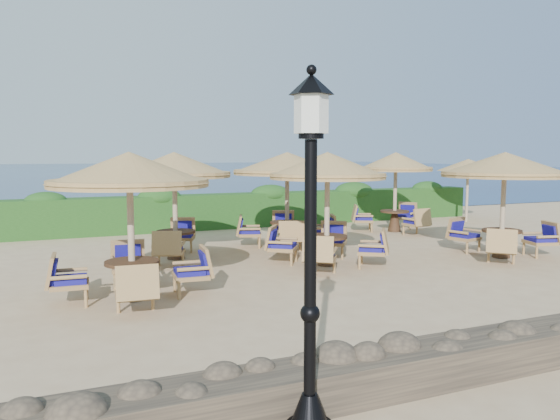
# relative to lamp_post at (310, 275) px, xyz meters

# --- Properties ---
(ground) EXTENTS (120.00, 120.00, 0.00)m
(ground) POSITION_rel_lamp_post_xyz_m (4.80, 6.80, -1.55)
(ground) COLOR tan
(ground) RESTS_ON ground
(sea) EXTENTS (160.00, 160.00, 0.00)m
(sea) POSITION_rel_lamp_post_xyz_m (4.80, 76.80, -1.55)
(sea) COLOR #0C204E
(sea) RESTS_ON ground
(hedge) EXTENTS (18.00, 0.90, 1.20)m
(hedge) POSITION_rel_lamp_post_xyz_m (4.80, 14.00, -0.95)
(hedge) COLOR #194215
(hedge) RESTS_ON ground
(lamp_post) EXTENTS (0.44, 0.44, 3.31)m
(lamp_post) POSITION_rel_lamp_post_xyz_m (0.00, 0.00, 0.00)
(lamp_post) COLOR black
(lamp_post) RESTS_ON ground
(extra_parasol) EXTENTS (2.30, 2.30, 2.41)m
(extra_parasol) POSITION_rel_lamp_post_xyz_m (12.60, 12.00, 0.62)
(extra_parasol) COLOR tan
(extra_parasol) RESTS_ON ground
(cafe_set_0) EXTENTS (2.85, 2.85, 2.65)m
(cafe_set_0) POSITION_rel_lamp_post_xyz_m (-0.79, 5.61, 0.28)
(cafe_set_0) COLOR tan
(cafe_set_0) RESTS_ON ground
(cafe_set_1) EXTENTS (2.74, 2.74, 2.65)m
(cafe_set_1) POSITION_rel_lamp_post_xyz_m (3.84, 6.90, 0.25)
(cafe_set_1) COLOR tan
(cafe_set_1) RESTS_ON ground
(cafe_set_2) EXTENTS (3.10, 3.10, 2.65)m
(cafe_set_2) POSITION_rel_lamp_post_xyz_m (8.35, 6.02, 0.42)
(cafe_set_2) COLOR tan
(cafe_set_2) RESTS_ON ground
(cafe_set_3) EXTENTS (2.80, 2.87, 2.65)m
(cafe_set_3) POSITION_rel_lamp_post_xyz_m (0.76, 9.06, 0.46)
(cafe_set_3) COLOR tan
(cafe_set_3) RESTS_ON ground
(cafe_set_4) EXTENTS (3.04, 3.04, 2.65)m
(cafe_set_4) POSITION_rel_lamp_post_xyz_m (4.03, 9.63, 0.33)
(cafe_set_4) COLOR tan
(cafe_set_4) RESTS_ON ground
(cafe_set_5) EXTENTS (2.77, 2.64, 2.65)m
(cafe_set_5) POSITION_rel_lamp_post_xyz_m (8.54, 10.91, 0.26)
(cafe_set_5) COLOR tan
(cafe_set_5) RESTS_ON ground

